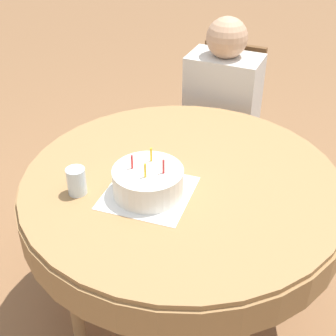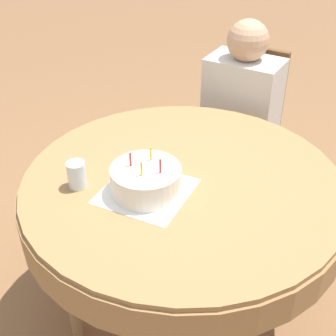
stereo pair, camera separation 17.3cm
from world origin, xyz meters
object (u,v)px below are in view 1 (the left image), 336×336
(chair, at_px, (224,125))
(person, at_px, (221,102))
(birthday_cake, at_px, (148,181))
(drinking_glass, at_px, (77,181))

(chair, distance_m, person, 0.21)
(chair, relative_size, person, 0.83)
(birthday_cake, relative_size, drinking_glass, 2.49)
(person, distance_m, birthday_cake, 0.96)
(person, distance_m, drinking_glass, 1.08)
(person, bearing_deg, chair, 90.00)
(person, height_order, birthday_cake, person)
(person, relative_size, drinking_glass, 10.83)
(birthday_cake, distance_m, drinking_glass, 0.26)
(person, bearing_deg, birthday_cake, -87.99)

